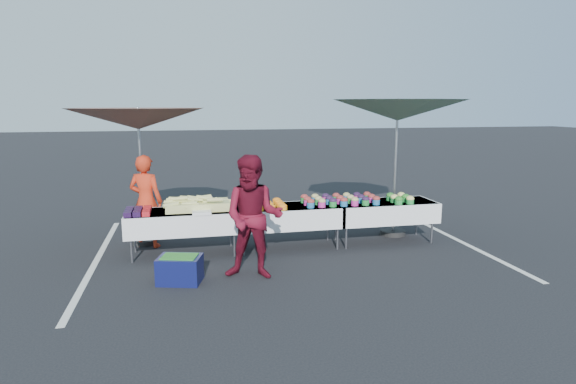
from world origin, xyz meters
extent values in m
plane|color=black|center=(0.00, 0.00, 0.00)|extent=(80.00, 80.00, 0.00)
cube|color=silver|center=(-3.20, 0.00, 0.00)|extent=(0.10, 5.00, 0.00)
cube|color=silver|center=(3.20, 0.00, 0.00)|extent=(0.10, 5.00, 0.00)
cube|color=white|center=(-1.80, 0.00, 0.73)|extent=(1.80, 0.75, 0.04)
cube|color=white|center=(-1.80, 0.00, 0.57)|extent=(1.86, 0.81, 0.36)
cylinder|color=slate|center=(-2.62, -0.29, 0.20)|extent=(0.04, 0.04, 0.39)
cylinder|color=slate|center=(-2.62, 0.29, 0.20)|extent=(0.04, 0.04, 0.39)
cylinder|color=slate|center=(-0.98, -0.29, 0.20)|extent=(0.04, 0.04, 0.39)
cylinder|color=slate|center=(-0.98, 0.29, 0.20)|extent=(0.04, 0.04, 0.39)
cube|color=white|center=(0.00, 0.00, 0.73)|extent=(1.80, 0.75, 0.04)
cube|color=white|center=(0.00, 0.00, 0.57)|extent=(1.86, 0.81, 0.36)
cylinder|color=slate|center=(-0.82, -0.29, 0.20)|extent=(0.04, 0.04, 0.39)
cylinder|color=slate|center=(-0.82, 0.29, 0.20)|extent=(0.04, 0.04, 0.39)
cylinder|color=slate|center=(0.82, -0.29, 0.20)|extent=(0.04, 0.04, 0.39)
cylinder|color=slate|center=(0.82, 0.29, 0.20)|extent=(0.04, 0.04, 0.39)
cube|color=white|center=(1.80, 0.00, 0.73)|extent=(1.80, 0.75, 0.04)
cube|color=white|center=(1.80, 0.00, 0.57)|extent=(1.86, 0.81, 0.36)
cylinder|color=slate|center=(0.98, -0.29, 0.20)|extent=(0.04, 0.04, 0.39)
cylinder|color=slate|center=(0.98, 0.29, 0.20)|extent=(0.04, 0.04, 0.39)
cylinder|color=slate|center=(2.62, -0.29, 0.20)|extent=(0.04, 0.04, 0.39)
cylinder|color=slate|center=(2.62, 0.29, 0.20)|extent=(0.04, 0.04, 0.39)
cube|color=black|center=(-2.65, -0.27, 0.79)|extent=(0.12, 0.12, 0.08)
cube|color=black|center=(-2.65, -0.13, 0.79)|extent=(0.12, 0.12, 0.08)
cube|color=black|center=(-2.65, 0.01, 0.79)|extent=(0.12, 0.12, 0.08)
cube|color=black|center=(-2.65, 0.15, 0.79)|extent=(0.12, 0.12, 0.08)
cube|color=black|center=(-2.51, -0.27, 0.79)|extent=(0.12, 0.12, 0.08)
cube|color=black|center=(-2.51, -0.13, 0.79)|extent=(0.12, 0.12, 0.08)
cube|color=black|center=(-2.51, 0.01, 0.79)|extent=(0.12, 0.12, 0.08)
cube|color=black|center=(-2.51, 0.15, 0.79)|extent=(0.12, 0.12, 0.08)
cube|color=maroon|center=(-2.37, -0.27, 0.79)|extent=(0.12, 0.12, 0.08)
cube|color=maroon|center=(-2.37, -0.13, 0.79)|extent=(0.12, 0.12, 0.08)
cube|color=maroon|center=(-2.37, 0.01, 0.79)|extent=(0.12, 0.12, 0.08)
cube|color=maroon|center=(-2.37, 0.15, 0.79)|extent=(0.12, 0.12, 0.08)
cube|color=#B7BD61|center=(-1.55, 0.05, 0.82)|extent=(1.05, 0.55, 0.14)
cylinder|color=#B7BD61|center=(-1.25, 0.20, 0.85)|extent=(0.27, 0.09, 0.10)
cylinder|color=#B7BD61|center=(-1.93, 0.10, 0.92)|extent=(0.27, 0.14, 0.07)
cylinder|color=#B7BD61|center=(-1.44, -0.06, 0.97)|extent=(0.27, 0.14, 0.09)
cylinder|color=#B7BD61|center=(-1.97, 0.08, 0.87)|extent=(0.27, 0.15, 0.10)
cylinder|color=#B7BD61|center=(-1.73, -0.01, 0.91)|extent=(0.27, 0.15, 0.08)
cylinder|color=#B7BD61|center=(-1.59, 0.09, 0.94)|extent=(0.27, 0.10, 0.10)
cylinder|color=#B7BD61|center=(-1.59, -0.03, 0.94)|extent=(0.27, 0.07, 0.08)
cylinder|color=#B7BD61|center=(-1.68, -0.13, 0.90)|extent=(0.27, 0.14, 0.09)
cylinder|color=#B7BD61|center=(-1.71, 0.25, 0.92)|extent=(0.27, 0.12, 0.08)
cylinder|color=#B7BD61|center=(-1.09, 0.14, 0.87)|extent=(0.27, 0.16, 0.08)
cylinder|color=#B7BD61|center=(-1.86, 0.01, 0.92)|extent=(0.27, 0.11, 0.07)
cylinder|color=#B7BD61|center=(-1.64, -0.18, 0.85)|extent=(0.27, 0.10, 0.07)
cylinder|color=#B7BD61|center=(-1.44, 0.19, 0.93)|extent=(0.27, 0.12, 0.08)
cylinder|color=#B7BD61|center=(-1.98, -0.17, 0.90)|extent=(0.27, 0.15, 0.08)
cylinder|color=#B7BD61|center=(-1.89, 0.09, 0.94)|extent=(0.27, 0.10, 0.08)
cylinder|color=#B7BD61|center=(-1.34, 0.00, 0.90)|extent=(0.27, 0.16, 0.10)
cylinder|color=#B7BD61|center=(-1.83, -0.02, 0.97)|extent=(0.27, 0.12, 0.09)
cylinder|color=#B7BD61|center=(-1.28, -0.18, 0.95)|extent=(0.27, 0.09, 0.07)
cube|color=white|center=(-1.50, -0.30, 0.78)|extent=(0.30, 0.25, 0.05)
cylinder|color=orange|center=(-0.55, -0.28, 0.78)|extent=(0.15, 0.15, 0.05)
ellipsoid|color=#FFA10E|center=(-0.55, -0.28, 0.81)|extent=(0.15, 0.15, 0.08)
cylinder|color=orange|center=(-0.55, -0.10, 0.78)|extent=(0.15, 0.15, 0.05)
ellipsoid|color=#FFA10E|center=(-0.55, -0.10, 0.81)|extent=(0.15, 0.15, 0.08)
cylinder|color=orange|center=(-0.55, 0.08, 0.78)|extent=(0.15, 0.15, 0.05)
ellipsoid|color=#FFA10E|center=(-0.55, 0.08, 0.81)|extent=(0.15, 0.15, 0.08)
cylinder|color=orange|center=(-0.55, 0.26, 0.78)|extent=(0.15, 0.15, 0.05)
ellipsoid|color=#FFA10E|center=(-0.55, 0.26, 0.81)|extent=(0.15, 0.15, 0.08)
cylinder|color=orange|center=(-0.35, -0.28, 0.78)|extent=(0.15, 0.15, 0.05)
ellipsoid|color=#FFA10E|center=(-0.35, -0.28, 0.81)|extent=(0.15, 0.15, 0.08)
cylinder|color=orange|center=(-0.35, -0.10, 0.78)|extent=(0.15, 0.15, 0.05)
ellipsoid|color=#FFA10E|center=(-0.35, -0.10, 0.81)|extent=(0.15, 0.15, 0.08)
cylinder|color=orange|center=(-0.35, 0.08, 0.78)|extent=(0.15, 0.15, 0.05)
ellipsoid|color=#FFA10E|center=(-0.35, 0.08, 0.81)|extent=(0.15, 0.15, 0.08)
cylinder|color=orange|center=(-0.35, 0.26, 0.78)|extent=(0.15, 0.15, 0.05)
ellipsoid|color=#FFA10E|center=(-0.35, 0.26, 0.81)|extent=(0.15, 0.15, 0.08)
cylinder|color=orange|center=(-0.15, -0.28, 0.78)|extent=(0.15, 0.15, 0.05)
ellipsoid|color=#FFA10E|center=(-0.15, -0.28, 0.81)|extent=(0.15, 0.15, 0.08)
cylinder|color=orange|center=(-0.15, -0.10, 0.78)|extent=(0.15, 0.15, 0.05)
ellipsoid|color=#FFA10E|center=(-0.15, -0.10, 0.81)|extent=(0.15, 0.15, 0.08)
cylinder|color=orange|center=(-0.15, 0.08, 0.78)|extent=(0.15, 0.15, 0.05)
ellipsoid|color=#FFA10E|center=(-0.15, 0.08, 0.81)|extent=(0.15, 0.15, 0.08)
cylinder|color=orange|center=(-0.15, 0.26, 0.78)|extent=(0.15, 0.15, 0.05)
ellipsoid|color=#FFA10E|center=(-0.15, 0.26, 0.81)|extent=(0.15, 0.15, 0.08)
cylinder|color=#236BA5|center=(0.35, -0.22, 0.80)|extent=(0.13, 0.13, 0.10)
ellipsoid|color=maroon|center=(0.35, -0.22, 0.86)|extent=(0.14, 0.14, 0.10)
cylinder|color=#CD2B93|center=(0.35, 0.00, 0.80)|extent=(0.13, 0.13, 0.10)
ellipsoid|color=maroon|center=(0.35, 0.00, 0.86)|extent=(0.14, 0.14, 0.10)
cylinder|color=#228836|center=(0.35, 0.22, 0.80)|extent=(0.13, 0.13, 0.10)
ellipsoid|color=maroon|center=(0.35, 0.22, 0.86)|extent=(0.14, 0.14, 0.10)
cylinder|color=#CD2B93|center=(0.55, -0.22, 0.80)|extent=(0.13, 0.13, 0.10)
ellipsoid|color=tan|center=(0.55, -0.22, 0.86)|extent=(0.14, 0.14, 0.10)
cylinder|color=#228836|center=(0.55, 0.00, 0.80)|extent=(0.13, 0.13, 0.10)
ellipsoid|color=tan|center=(0.55, 0.00, 0.86)|extent=(0.14, 0.14, 0.10)
cylinder|color=#236BA5|center=(0.55, 0.22, 0.80)|extent=(0.13, 0.13, 0.10)
ellipsoid|color=tan|center=(0.55, 0.22, 0.86)|extent=(0.14, 0.14, 0.10)
cylinder|color=#228836|center=(0.75, -0.22, 0.80)|extent=(0.13, 0.13, 0.10)
ellipsoid|color=black|center=(0.75, -0.22, 0.86)|extent=(0.14, 0.14, 0.10)
cylinder|color=#236BA5|center=(0.75, 0.00, 0.80)|extent=(0.13, 0.13, 0.10)
ellipsoid|color=black|center=(0.75, 0.00, 0.86)|extent=(0.14, 0.14, 0.10)
cylinder|color=#CD2B93|center=(0.75, 0.22, 0.80)|extent=(0.13, 0.13, 0.10)
ellipsoid|color=black|center=(0.75, 0.22, 0.86)|extent=(0.14, 0.14, 0.10)
cylinder|color=#236BA5|center=(0.95, -0.22, 0.80)|extent=(0.13, 0.13, 0.10)
ellipsoid|color=maroon|center=(0.95, -0.22, 0.86)|extent=(0.14, 0.14, 0.10)
cylinder|color=#CD2B93|center=(0.95, 0.00, 0.80)|extent=(0.13, 0.13, 0.10)
ellipsoid|color=maroon|center=(0.95, 0.00, 0.86)|extent=(0.14, 0.14, 0.10)
cylinder|color=#228836|center=(0.95, 0.22, 0.80)|extent=(0.13, 0.13, 0.10)
ellipsoid|color=maroon|center=(0.95, 0.22, 0.86)|extent=(0.14, 0.14, 0.10)
cylinder|color=#CD2B93|center=(1.15, -0.22, 0.80)|extent=(0.13, 0.13, 0.10)
ellipsoid|color=tan|center=(1.15, -0.22, 0.86)|extent=(0.14, 0.14, 0.10)
cylinder|color=#228836|center=(1.15, 0.00, 0.80)|extent=(0.13, 0.13, 0.10)
ellipsoid|color=tan|center=(1.15, 0.00, 0.86)|extent=(0.14, 0.14, 0.10)
cylinder|color=#236BA5|center=(1.15, 0.22, 0.80)|extent=(0.13, 0.13, 0.10)
ellipsoid|color=tan|center=(1.15, 0.22, 0.86)|extent=(0.14, 0.14, 0.10)
cylinder|color=#228836|center=(1.35, -0.22, 0.80)|extent=(0.13, 0.13, 0.10)
ellipsoid|color=black|center=(1.35, -0.22, 0.86)|extent=(0.14, 0.14, 0.10)
cylinder|color=#236BA5|center=(1.35, 0.00, 0.80)|extent=(0.13, 0.13, 0.10)
ellipsoid|color=black|center=(1.35, 0.00, 0.86)|extent=(0.14, 0.14, 0.10)
cylinder|color=#CD2B93|center=(1.35, 0.22, 0.80)|extent=(0.13, 0.13, 0.10)
ellipsoid|color=black|center=(1.35, 0.22, 0.86)|extent=(0.14, 0.14, 0.10)
cylinder|color=#236BA5|center=(1.55, -0.22, 0.80)|extent=(0.13, 0.13, 0.10)
ellipsoid|color=maroon|center=(1.55, -0.22, 0.86)|extent=(0.14, 0.14, 0.10)
cylinder|color=#CD2B93|center=(1.55, 0.00, 0.80)|extent=(0.13, 0.13, 0.10)
ellipsoid|color=maroon|center=(1.55, 0.00, 0.86)|extent=(0.14, 0.14, 0.10)
cylinder|color=#228836|center=(1.55, 0.22, 0.80)|extent=(0.13, 0.13, 0.10)
ellipsoid|color=maroon|center=(1.55, 0.22, 0.86)|extent=(0.14, 0.14, 0.10)
cylinder|color=#228836|center=(1.95, -0.28, 0.79)|extent=(0.14, 0.14, 0.08)
ellipsoid|color=#1B651B|center=(1.95, -0.28, 0.84)|extent=(0.14, 0.14, 0.11)
cylinder|color=#228836|center=(1.95, -0.10, 0.79)|extent=(0.14, 0.14, 0.08)
ellipsoid|color=#E3C166|center=(1.95, -0.10, 0.84)|extent=(0.14, 0.14, 0.11)
cylinder|color=#228836|center=(1.95, 0.08, 0.79)|extent=(0.14, 0.14, 0.08)
ellipsoid|color=#1B651B|center=(1.95, 0.08, 0.84)|extent=(0.14, 0.14, 0.11)
cylinder|color=#228836|center=(2.17, -0.28, 0.79)|extent=(0.14, 0.14, 0.08)
ellipsoid|color=#E3C166|center=(2.17, -0.28, 0.84)|extent=(0.14, 0.14, 0.11)
cylinder|color=#228836|center=(2.17, -0.10, 0.79)|extent=(0.14, 0.14, 0.08)
ellipsoid|color=#1B651B|center=(2.17, -0.10, 0.84)|extent=(0.14, 0.14, 0.11)
cylinder|color=#228836|center=(2.17, 0.08, 0.79)|extent=(0.14, 0.14, 0.08)
ellipsoid|color=#E3C166|center=(2.17, 0.08, 0.84)|extent=(0.14, 0.14, 0.11)
imported|color=red|center=(-2.43, 0.59, 0.82)|extent=(0.71, 0.60, 1.64)
imported|color=maroon|center=(-0.80, -1.35, 0.90)|extent=(1.05, 0.92, 1.80)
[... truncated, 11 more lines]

